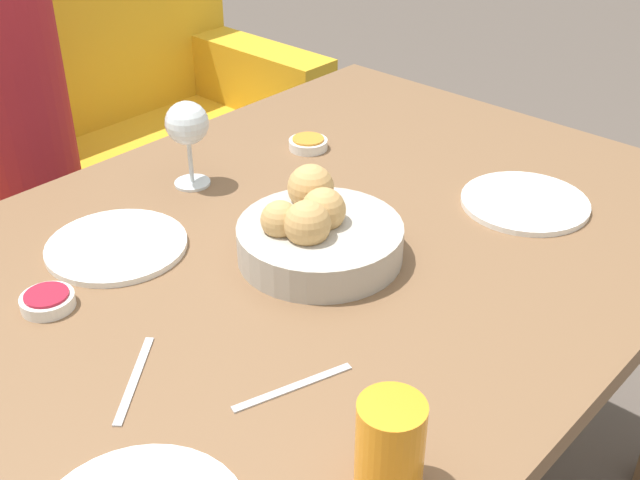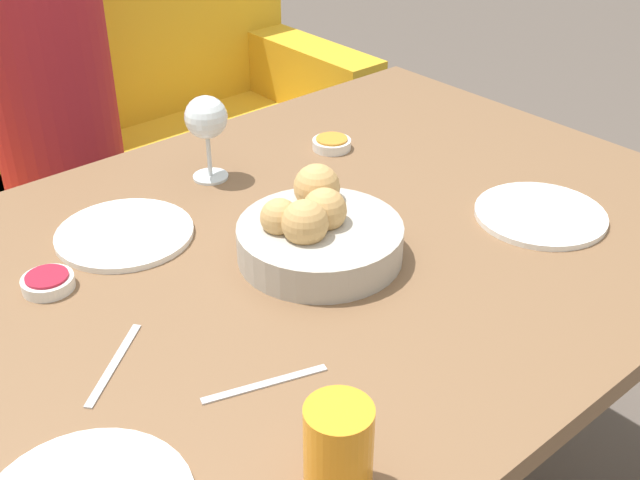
{
  "view_description": "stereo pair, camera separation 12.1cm",
  "coord_description": "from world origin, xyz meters",
  "px_view_note": "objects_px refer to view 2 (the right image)",
  "views": [
    {
      "loc": [
        -0.69,
        -0.73,
        1.41
      ],
      "look_at": [
        0.07,
        -0.04,
        0.78
      ],
      "focal_mm": 45.0,
      "sensor_mm": 36.0,
      "label": 1
    },
    {
      "loc": [
        -0.61,
        -0.81,
        1.41
      ],
      "look_at": [
        0.07,
        -0.04,
        0.78
      ],
      "focal_mm": 45.0,
      "sensor_mm": 36.0,
      "label": 2
    }
  ],
  "objects_px": {
    "bread_basket": "(317,232)",
    "juice_glass": "(338,451)",
    "seated_person": "(62,155)",
    "plate_near_right": "(540,215)",
    "knife_silver": "(265,384)",
    "jam_bowl_honey": "(332,144)",
    "fork_silver": "(114,364)",
    "jam_bowl_berry": "(48,282)",
    "plate_far_center": "(125,234)",
    "couch": "(48,206)",
    "wine_glass": "(206,120)"
  },
  "relations": [
    {
      "from": "seated_person",
      "to": "bread_basket",
      "type": "xyz_separation_m",
      "value": [
        -0.04,
        -1.05,
        0.26
      ]
    },
    {
      "from": "jam_bowl_berry",
      "to": "wine_glass",
      "type": "bearing_deg",
      "value": 20.0
    },
    {
      "from": "jam_bowl_berry",
      "to": "plate_near_right",
      "type": "bearing_deg",
      "value": -25.93
    },
    {
      "from": "fork_silver",
      "to": "knife_silver",
      "type": "bearing_deg",
      "value": -52.14
    },
    {
      "from": "plate_near_right",
      "to": "juice_glass",
      "type": "height_order",
      "value": "juice_glass"
    },
    {
      "from": "couch",
      "to": "fork_silver",
      "type": "xyz_separation_m",
      "value": [
        -0.4,
        -1.23,
        0.43
      ]
    },
    {
      "from": "fork_silver",
      "to": "bread_basket",
      "type": "bearing_deg",
      "value": 4.1
    },
    {
      "from": "plate_near_right",
      "to": "wine_glass",
      "type": "distance_m",
      "value": 0.59
    },
    {
      "from": "couch",
      "to": "plate_near_right",
      "type": "bearing_deg",
      "value": -76.81
    },
    {
      "from": "seated_person",
      "to": "knife_silver",
      "type": "xyz_separation_m",
      "value": [
        -0.29,
        -1.23,
        0.22
      ]
    },
    {
      "from": "bread_basket",
      "to": "plate_near_right",
      "type": "relative_size",
      "value": 1.17
    },
    {
      "from": "juice_glass",
      "to": "couch",
      "type": "bearing_deg",
      "value": 78.34
    },
    {
      "from": "jam_bowl_berry",
      "to": "jam_bowl_honey",
      "type": "xyz_separation_m",
      "value": [
        0.62,
        0.08,
        0.0
      ]
    },
    {
      "from": "bread_basket",
      "to": "juice_glass",
      "type": "relative_size",
      "value": 2.24
    },
    {
      "from": "bread_basket",
      "to": "plate_near_right",
      "type": "bearing_deg",
      "value": -23.8
    },
    {
      "from": "jam_bowl_berry",
      "to": "plate_far_center",
      "type": "bearing_deg",
      "value": 19.99
    },
    {
      "from": "bread_basket",
      "to": "jam_bowl_honey",
      "type": "xyz_separation_m",
      "value": [
        0.27,
        0.27,
        -0.03
      ]
    },
    {
      "from": "seated_person",
      "to": "jam_bowl_berry",
      "type": "xyz_separation_m",
      "value": [
        -0.39,
        -0.86,
        0.23
      ]
    },
    {
      "from": "juice_glass",
      "to": "knife_silver",
      "type": "xyz_separation_m",
      "value": [
        0.04,
        0.18,
        -0.06
      ]
    },
    {
      "from": "wine_glass",
      "to": "seated_person",
      "type": "bearing_deg",
      "value": 88.47
    },
    {
      "from": "seated_person",
      "to": "bread_basket",
      "type": "relative_size",
      "value": 4.83
    },
    {
      "from": "bread_basket",
      "to": "wine_glass",
      "type": "relative_size",
      "value": 1.62
    },
    {
      "from": "plate_near_right",
      "to": "jam_bowl_honey",
      "type": "xyz_separation_m",
      "value": [
        -0.08,
        0.43,
        0.01
      ]
    },
    {
      "from": "jam_bowl_honey",
      "to": "seated_person",
      "type": "bearing_deg",
      "value": 106.5
    },
    {
      "from": "wine_glass",
      "to": "jam_bowl_honey",
      "type": "height_order",
      "value": "wine_glass"
    },
    {
      "from": "bread_basket",
      "to": "plate_far_center",
      "type": "bearing_deg",
      "value": 128.9
    },
    {
      "from": "plate_far_center",
      "to": "jam_bowl_honey",
      "type": "height_order",
      "value": "jam_bowl_honey"
    },
    {
      "from": "plate_far_center",
      "to": "knife_silver",
      "type": "bearing_deg",
      "value": -96.2
    },
    {
      "from": "plate_far_center",
      "to": "jam_bowl_honey",
      "type": "xyz_separation_m",
      "value": [
        0.47,
        0.03,
        0.01
      ]
    },
    {
      "from": "fork_silver",
      "to": "plate_far_center",
      "type": "bearing_deg",
      "value": 58.19
    },
    {
      "from": "juice_glass",
      "to": "wine_glass",
      "type": "bearing_deg",
      "value": 65.7
    },
    {
      "from": "couch",
      "to": "plate_near_right",
      "type": "xyz_separation_m",
      "value": [
        0.32,
        -1.36,
        0.44
      ]
    },
    {
      "from": "jam_bowl_honey",
      "to": "plate_near_right",
      "type": "bearing_deg",
      "value": -79.11
    },
    {
      "from": "bread_basket",
      "to": "fork_silver",
      "type": "distance_m",
      "value": 0.37
    },
    {
      "from": "wine_glass",
      "to": "fork_silver",
      "type": "height_order",
      "value": "wine_glass"
    },
    {
      "from": "plate_near_right",
      "to": "fork_silver",
      "type": "height_order",
      "value": "plate_near_right"
    },
    {
      "from": "bread_basket",
      "to": "seated_person",
      "type": "bearing_deg",
      "value": 87.61
    },
    {
      "from": "bread_basket",
      "to": "fork_silver",
      "type": "relative_size",
      "value": 1.91
    },
    {
      "from": "juice_glass",
      "to": "jam_bowl_honey",
      "type": "bearing_deg",
      "value": 48.59
    },
    {
      "from": "seated_person",
      "to": "plate_near_right",
      "type": "xyz_separation_m",
      "value": [
        0.31,
        -1.2,
        0.23
      ]
    },
    {
      "from": "couch",
      "to": "plate_near_right",
      "type": "height_order",
      "value": "couch"
    },
    {
      "from": "seated_person",
      "to": "wine_glass",
      "type": "distance_m",
      "value": 0.79
    },
    {
      "from": "wine_glass",
      "to": "fork_silver",
      "type": "xyz_separation_m",
      "value": [
        -0.39,
        -0.35,
        -0.11
      ]
    },
    {
      "from": "bread_basket",
      "to": "knife_silver",
      "type": "distance_m",
      "value": 0.31
    },
    {
      "from": "seated_person",
      "to": "jam_bowl_honey",
      "type": "distance_m",
      "value": 0.84
    },
    {
      "from": "plate_far_center",
      "to": "jam_bowl_berry",
      "type": "xyz_separation_m",
      "value": [
        -0.16,
        -0.06,
        0.01
      ]
    },
    {
      "from": "jam_bowl_berry",
      "to": "knife_silver",
      "type": "height_order",
      "value": "jam_bowl_berry"
    },
    {
      "from": "plate_near_right",
      "to": "fork_silver",
      "type": "xyz_separation_m",
      "value": [
        -0.72,
        0.13,
        -0.0
      ]
    },
    {
      "from": "plate_near_right",
      "to": "plate_far_center",
      "type": "xyz_separation_m",
      "value": [
        -0.55,
        0.4,
        0.0
      ]
    },
    {
      "from": "bread_basket",
      "to": "plate_near_right",
      "type": "distance_m",
      "value": 0.39
    }
  ]
}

